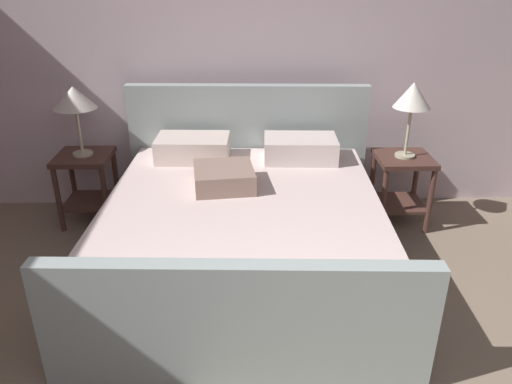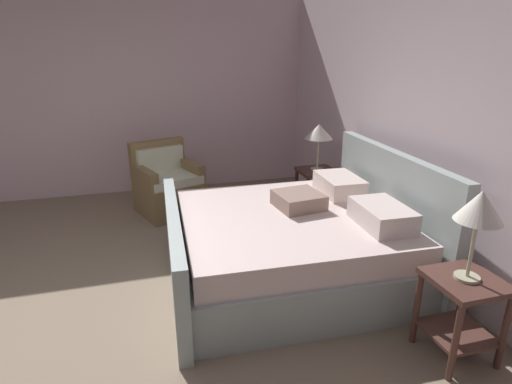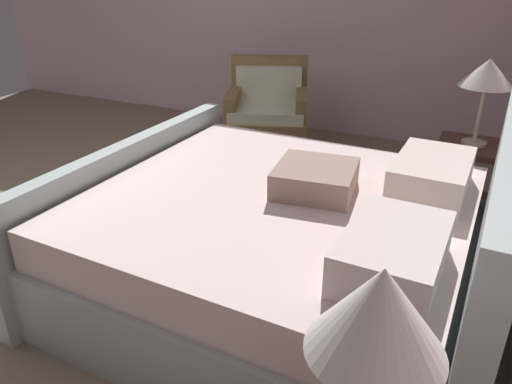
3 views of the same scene
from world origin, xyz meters
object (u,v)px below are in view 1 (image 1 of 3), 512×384
(bed, at_px, (244,228))
(nightstand_right, at_px, (402,179))
(nightstand_left, at_px, (87,177))
(table_lamp_left, at_px, (74,99))
(table_lamp_right, at_px, (413,97))

(bed, relative_size, nightstand_right, 3.65)
(bed, height_order, nightstand_left, bed)
(nightstand_right, bearing_deg, table_lamp_left, 177.63)
(table_lamp_right, height_order, nightstand_left, table_lamp_right)
(bed, xyz_separation_m, table_lamp_left, (-1.31, 0.81, 0.72))
(bed, height_order, table_lamp_right, table_lamp_right)
(nightstand_right, bearing_deg, table_lamp_right, 45.00)
(nightstand_right, bearing_deg, bed, -151.86)
(bed, height_order, nightstand_right, bed)
(table_lamp_right, relative_size, nightstand_left, 1.01)
(nightstand_right, xyz_separation_m, nightstand_left, (-2.63, 0.11, 0.00))
(table_lamp_left, bearing_deg, bed, -31.66)
(table_lamp_right, bearing_deg, nightstand_left, 177.63)
(table_lamp_right, distance_m, nightstand_left, 2.72)
(nightstand_right, height_order, nightstand_left, same)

